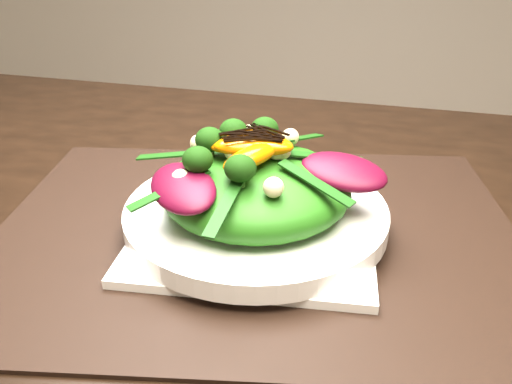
% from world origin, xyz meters
% --- Properties ---
extents(dining_table, '(1.60, 0.90, 0.75)m').
position_xyz_m(dining_table, '(0.00, 0.00, 0.73)').
color(dining_table, black).
rests_on(dining_table, floor).
extents(placemat, '(0.60, 0.50, 0.00)m').
position_xyz_m(placemat, '(0.15, -0.01, 0.75)').
color(placemat, black).
rests_on(placemat, dining_table).
extents(plate_base, '(0.26, 0.26, 0.01)m').
position_xyz_m(plate_base, '(0.15, -0.01, 0.76)').
color(plate_base, white).
rests_on(plate_base, placemat).
extents(salad_bowl, '(0.29, 0.29, 0.02)m').
position_xyz_m(salad_bowl, '(0.15, -0.01, 0.77)').
color(salad_bowl, white).
rests_on(salad_bowl, plate_base).
extents(lettuce_mound, '(0.20, 0.20, 0.06)m').
position_xyz_m(lettuce_mound, '(0.15, -0.01, 0.80)').
color(lettuce_mound, '#266212').
rests_on(lettuce_mound, salad_bowl).
extents(radicchio_leaf, '(0.09, 0.06, 0.02)m').
position_xyz_m(radicchio_leaf, '(0.23, 0.00, 0.83)').
color(radicchio_leaf, '#400618').
rests_on(radicchio_leaf, lettuce_mound).
extents(orange_segment, '(0.07, 0.03, 0.02)m').
position_xyz_m(orange_segment, '(0.14, 0.02, 0.84)').
color(orange_segment, '#CA5A03').
rests_on(orange_segment, lettuce_mound).
extents(broccoli_floret, '(0.05, 0.05, 0.04)m').
position_xyz_m(broccoli_floret, '(0.09, 0.04, 0.84)').
color(broccoli_floret, black).
rests_on(broccoli_floret, lettuce_mound).
extents(macadamia_nut, '(0.02, 0.02, 0.02)m').
position_xyz_m(macadamia_nut, '(0.18, -0.05, 0.84)').
color(macadamia_nut, '#CEB691').
rests_on(macadamia_nut, lettuce_mound).
extents(balsamic_drizzle, '(0.05, 0.01, 0.00)m').
position_xyz_m(balsamic_drizzle, '(0.14, 0.02, 0.85)').
color(balsamic_drizzle, black).
rests_on(balsamic_drizzle, orange_segment).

